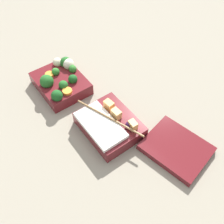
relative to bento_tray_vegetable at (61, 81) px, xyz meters
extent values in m
plane|color=gray|center=(0.12, 0.03, -0.03)|extent=(3.00, 3.00, 0.00)
cube|color=maroon|center=(0.00, 0.00, -0.01)|extent=(0.17, 0.14, 0.04)
sphere|color=#19511E|center=(0.03, 0.02, 0.02)|extent=(0.03, 0.03, 0.03)
sphere|color=#19511E|center=(0.07, -0.05, 0.02)|extent=(0.04, 0.04, 0.04)
sphere|color=#2D7028|center=(-0.01, 0.05, 0.02)|extent=(0.03, 0.03, 0.03)
sphere|color=#236023|center=(-0.05, 0.05, 0.02)|extent=(0.04, 0.04, 0.04)
sphere|color=#236023|center=(0.04, -0.01, 0.02)|extent=(0.03, 0.03, 0.03)
sphere|color=#2D7028|center=(-0.03, 0.00, 0.02)|extent=(0.03, 0.03, 0.03)
sphere|color=#236023|center=(0.00, -0.04, 0.02)|extent=(0.04, 0.04, 0.04)
cylinder|color=orange|center=(0.07, -0.01, 0.02)|extent=(0.03, 0.03, 0.01)
cylinder|color=orange|center=(-0.03, -0.02, 0.02)|extent=(0.03, 0.03, 0.01)
sphere|color=beige|center=(-0.07, 0.03, 0.02)|extent=(0.03, 0.03, 0.03)
sphere|color=beige|center=(-0.03, 0.05, 0.02)|extent=(0.04, 0.04, 0.04)
cube|color=maroon|center=(0.23, 0.03, -0.01)|extent=(0.17, 0.14, 0.04)
cube|color=white|center=(0.23, 0.00, 0.02)|extent=(0.15, 0.08, 0.01)
cube|color=#F4A356|center=(0.19, 0.05, 0.03)|extent=(0.03, 0.02, 0.03)
cube|color=#EAB266|center=(0.23, 0.05, 0.03)|extent=(0.03, 0.02, 0.03)
cube|color=#EAB266|center=(0.29, 0.07, 0.02)|extent=(0.03, 0.02, 0.03)
sphere|color=#381942|center=(0.28, 0.06, 0.02)|extent=(0.02, 0.02, 0.02)
cylinder|color=olive|center=(0.23, 0.02, 0.03)|extent=(0.21, 0.08, 0.01)
cylinder|color=olive|center=(0.23, 0.03, 0.03)|extent=(0.21, 0.08, 0.01)
cube|color=maroon|center=(0.40, 0.13, -0.02)|extent=(0.19, 0.17, 0.02)
camera|label=1|loc=(0.59, -0.23, 0.60)|focal=42.00mm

